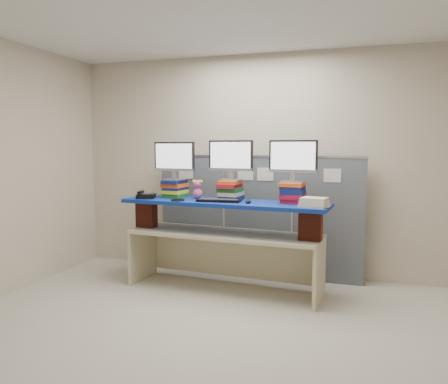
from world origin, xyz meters
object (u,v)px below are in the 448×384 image
(keyboard, at_px, (219,200))
(desk_phone, at_px, (145,196))
(desk, at_px, (224,244))
(monitor_center, at_px, (231,158))
(monitor_right, at_px, (293,158))
(monitor_left, at_px, (174,158))
(blue_board, at_px, (224,203))

(keyboard, height_order, desk_phone, desk_phone)
(desk, xyz_separation_m, desk_phone, (-0.96, -0.05, 0.53))
(monitor_center, distance_m, keyboard, 0.52)
(monitor_center, relative_size, keyboard, 1.06)
(monitor_right, bearing_deg, desk, -171.06)
(monitor_left, bearing_deg, blue_board, -9.74)
(keyboard, bearing_deg, monitor_center, 65.26)
(blue_board, height_order, desk_phone, desk_phone)
(monitor_center, distance_m, desk_phone, 1.11)
(monitor_right, height_order, desk_phone, monitor_right)
(monitor_center, bearing_deg, blue_board, -106.39)
(monitor_center, bearing_deg, desk, -106.39)
(keyboard, distance_m, desk_phone, 0.93)
(desk, relative_size, keyboard, 4.53)
(blue_board, xyz_separation_m, monitor_right, (0.76, 0.06, 0.50))
(desk, bearing_deg, keyboard, -105.26)
(blue_board, distance_m, monitor_center, 0.52)
(monitor_right, xyz_separation_m, desk_phone, (-1.72, -0.10, -0.45))
(desk_phone, bearing_deg, desk, -12.64)
(desk, height_order, monitor_right, monitor_right)
(monitor_right, bearing_deg, keyboard, -164.70)
(blue_board, bearing_deg, keyboard, -105.26)
(desk, height_order, monitor_left, monitor_left)
(desk, bearing_deg, monitor_center, 73.61)
(monitor_center, relative_size, monitor_right, 1.00)
(desk, xyz_separation_m, monitor_right, (0.76, 0.06, 0.98))
(blue_board, distance_m, monitor_left, 0.85)
(desk, relative_size, desk_phone, 9.15)
(blue_board, bearing_deg, desk_phone, -172.37)
(monitor_left, bearing_deg, desk_phone, -136.62)
(desk, bearing_deg, desk_phone, -172.37)
(keyboard, bearing_deg, desk_phone, 173.18)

